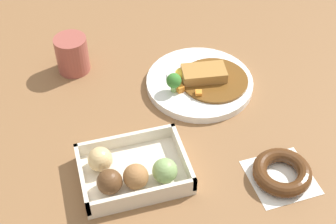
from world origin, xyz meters
TOP-DOWN VIEW (x-y plane):
  - ground_plane at (0.00, 0.00)m, footprint 1.60×1.60m
  - curry_plate at (0.12, 0.10)m, footprint 0.25×0.25m
  - donut_box at (-0.10, -0.12)m, footprint 0.21×0.15m
  - chocolate_ring_donut at (0.18, -0.20)m, footprint 0.13×0.13m
  - coffee_mug at (-0.16, 0.24)m, footprint 0.08×0.08m

SIDE VIEW (x-z plane):
  - ground_plane at x=0.00m, z-range 0.00..0.00m
  - curry_plate at x=0.12m, z-range -0.02..0.05m
  - chocolate_ring_donut at x=0.18m, z-range 0.00..0.03m
  - donut_box at x=-0.10m, z-range -0.01..0.05m
  - coffee_mug at x=-0.16m, z-range 0.00..0.09m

